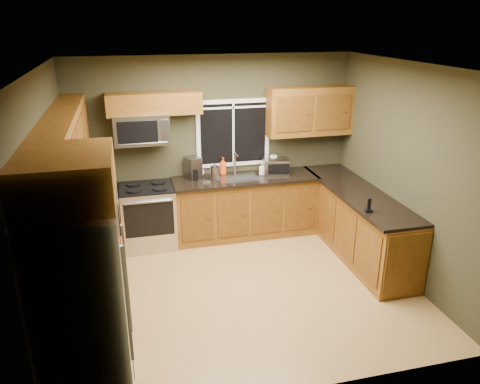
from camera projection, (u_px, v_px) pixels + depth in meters
name	position (u px, v px, depth m)	size (l,w,h in m)	color
floor	(243.00, 287.00, 5.87)	(4.20, 4.20, 0.00)	#A48048
ceiling	(243.00, 66.00, 4.93)	(4.20, 4.20, 0.00)	white
back_wall	(214.00, 147.00, 7.03)	(4.20, 4.20, 0.00)	#33331F
front_wall	(298.00, 260.00, 3.76)	(4.20, 4.20, 0.00)	#33331F
left_wall	(50.00, 203.00, 4.92)	(3.60, 3.60, 0.00)	#33331F
right_wall	(405.00, 173.00, 5.87)	(3.60, 3.60, 0.00)	#33331F
window	(233.00, 133.00, 7.02)	(1.12, 0.03, 1.02)	white
base_cabinets_left	(92.00, 255.00, 5.74)	(0.60, 2.65, 0.90)	brown
countertop_left	(89.00, 219.00, 5.58)	(0.65, 2.65, 0.04)	black
base_cabinets_back	(245.00, 207.00, 7.17)	(2.17, 0.60, 0.90)	brown
countertop_back	(246.00, 179.00, 6.98)	(2.17, 0.65, 0.04)	black
base_cabinets_peninsula	(357.00, 223.00, 6.61)	(0.60, 2.52, 0.90)	brown
countertop_peninsula	(358.00, 192.00, 6.45)	(0.65, 2.50, 0.04)	black
upper_cabinets_left	(65.00, 144.00, 5.22)	(0.33, 2.65, 0.72)	brown
upper_cabinets_back_left	(154.00, 103.00, 6.44)	(1.30, 0.33, 0.30)	brown
upper_cabinets_back_right	(310.00, 111.00, 7.03)	(1.30, 0.33, 0.72)	brown
upper_cabinet_over_fridge	(66.00, 177.00, 3.59)	(0.72, 0.90, 0.38)	brown
refrigerator	(83.00, 303.00, 3.98)	(0.74, 0.90, 1.80)	#B7B7BC
range	(148.00, 216.00, 6.81)	(0.76, 0.69, 0.94)	#B7B7BC
microwave	(141.00, 129.00, 6.49)	(0.76, 0.41, 0.42)	#B7B7BC
sink	(238.00, 177.00, 6.96)	(0.60, 0.42, 0.36)	slate
toaster_oven	(276.00, 166.00, 7.10)	(0.43, 0.36, 0.24)	#B7B7BC
coffee_maker	(193.00, 169.00, 6.90)	(0.26, 0.30, 0.32)	slate
kettle	(215.00, 173.00, 6.82)	(0.14, 0.14, 0.25)	#B7B7BC
paper_towel_roll	(273.00, 163.00, 7.21)	(0.13, 0.13, 0.28)	white
soap_bottle_a	(223.00, 166.00, 7.07)	(0.10, 0.10, 0.27)	#E34815
soap_bottle_b	(262.00, 169.00, 7.09)	(0.08, 0.08, 0.18)	white
soap_bottle_c	(200.00, 171.00, 7.00)	(0.14, 0.14, 0.17)	white
cordless_phone	(369.00, 208.00, 5.73)	(0.09, 0.09, 0.18)	black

